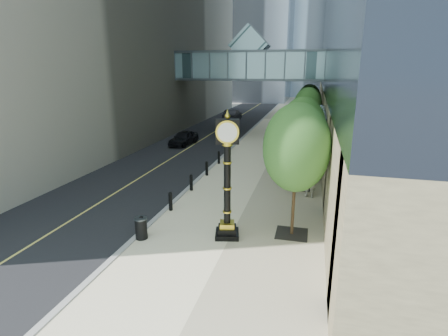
{
  "coord_description": "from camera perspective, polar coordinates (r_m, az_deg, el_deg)",
  "views": [
    {
      "loc": [
        4.19,
        -11.52,
        7.17
      ],
      "look_at": [
        -0.06,
        5.09,
        2.29
      ],
      "focal_mm": 28.0,
      "sensor_mm": 36.0,
      "label": 1
    }
  ],
  "objects": [
    {
      "name": "ground",
      "position": [
        14.2,
        -5.02,
        -14.51
      ],
      "size": [
        320.0,
        320.0,
        0.0
      ],
      "primitive_type": "plane",
      "color": "gray",
      "rests_on": "ground"
    },
    {
      "name": "road",
      "position": [
        53.21,
        2.1,
        8.14
      ],
      "size": [
        8.0,
        180.0,
        0.02
      ],
      "primitive_type": "cube",
      "color": "black",
      "rests_on": "ground"
    },
    {
      "name": "sidewalk",
      "position": [
        52.11,
        10.8,
        7.73
      ],
      "size": [
        8.0,
        180.0,
        0.06
      ],
      "primitive_type": "cube",
      "color": "beige",
      "rests_on": "ground"
    },
    {
      "name": "curb",
      "position": [
        52.51,
        6.41,
        7.98
      ],
      "size": [
        0.25,
        180.0,
        0.07
      ],
      "primitive_type": "cube",
      "color": "gray",
      "rests_on": "ground"
    },
    {
      "name": "skywalk",
      "position": [
        40.17,
        4.21,
        16.62
      ],
      "size": [
        17.0,
        4.2,
        5.8
      ],
      "color": "slate",
      "rests_on": "ground"
    },
    {
      "name": "entrance_canopy",
      "position": [
        25.7,
        12.82,
        8.84
      ],
      "size": [
        3.0,
        8.0,
        4.38
      ],
      "color": "#383F44",
      "rests_on": "ground"
    },
    {
      "name": "bollard_row",
      "position": [
        22.65,
        -4.02,
        -1.26
      ],
      "size": [
        0.2,
        16.2,
        0.9
      ],
      "color": "black",
      "rests_on": "sidewalk"
    },
    {
      "name": "street_trees",
      "position": [
        27.19,
        13.13,
        8.29
      ],
      "size": [
        2.83,
        28.76,
        5.83
      ],
      "color": "black",
      "rests_on": "sidewalk"
    },
    {
      "name": "street_clock",
      "position": [
        14.77,
        0.53,
        -2.95
      ],
      "size": [
        1.21,
        1.21,
        5.4
      ],
      "rotation": [
        0.0,
        0.0,
        0.23
      ],
      "color": "black",
      "rests_on": "sidewalk"
    },
    {
      "name": "trash_bin",
      "position": [
        15.73,
        -13.36,
        -9.64
      ],
      "size": [
        0.55,
        0.55,
        0.9
      ],
      "primitive_type": "cylinder",
      "rotation": [
        0.0,
        0.0,
        -0.05
      ],
      "color": "black",
      "rests_on": "sidewalk"
    },
    {
      "name": "pedestrian",
      "position": [
        20.46,
        13.83,
        -2.07
      ],
      "size": [
        0.79,
        0.61,
        1.93
      ],
      "primitive_type": "imported",
      "rotation": [
        0.0,
        0.0,
        2.9
      ],
      "color": "#BCB9AC",
      "rests_on": "sidewalk"
    },
    {
      "name": "car_near",
      "position": [
        34.26,
        -6.59,
        4.9
      ],
      "size": [
        2.08,
        4.18,
        1.37
      ],
      "primitive_type": "imported",
      "rotation": [
        0.0,
        0.0,
        -0.12
      ],
      "color": "black",
      "rests_on": "road"
    },
    {
      "name": "car_far",
      "position": [
        50.11,
        1.37,
        8.61
      ],
      "size": [
        1.78,
        4.95,
        1.62
      ],
      "primitive_type": "imported",
      "rotation": [
        0.0,
        0.0,
        3.13
      ],
      "color": "black",
      "rests_on": "road"
    }
  ]
}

